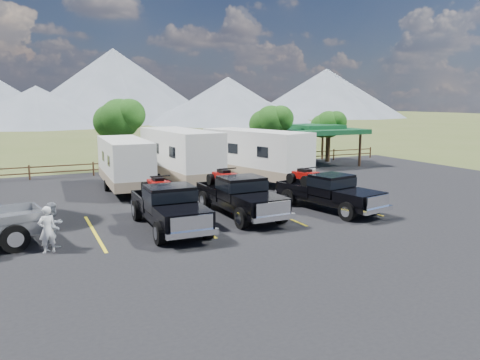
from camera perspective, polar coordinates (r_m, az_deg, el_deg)
name	(u,v)px	position (r m, az deg, el deg)	size (l,w,h in m)	color
ground	(280,242)	(17.35, 4.87, -7.51)	(320.00, 320.00, 0.00)	#485825
asphalt_lot	(244,222)	(19.90, 0.54, -5.16)	(44.00, 34.00, 0.04)	black
stall_lines	(235,216)	(20.77, -0.66, -4.46)	(12.12, 5.50, 0.01)	yellow
tree_ne_a	(271,122)	(35.85, 3.80, 7.04)	(3.11, 2.92, 4.76)	#312313
tree_ne_b	(328,125)	(39.92, 10.71, 6.65)	(2.77, 2.59, 4.27)	#312313
tree_north	(119,119)	(33.96, -14.53, 7.20)	(3.46, 3.24, 5.25)	#312313
rail_fence	(178,163)	(34.72, -7.59, 2.12)	(36.12, 0.12, 1.00)	brown
pavilion	(315,130)	(37.98, 9.16, 6.03)	(6.20, 6.20, 3.22)	brown
mountain_range	(20,88)	(120.34, -25.20, 10.08)	(209.00, 71.00, 20.00)	slate
rig_left	(168,205)	(18.92, -8.73, -3.03)	(2.16, 5.94, 1.98)	black
rig_center	(239,194)	(20.79, -0.11, -1.75)	(2.25, 6.01, 1.99)	black
rig_right	(328,191)	(22.24, 10.64, -1.29)	(2.93, 5.92, 1.89)	black
trailer_left	(125,164)	(27.23, -13.86, 1.92)	(2.46, 8.45, 2.93)	white
trailer_center	(180,156)	(28.66, -7.31, 2.92)	(3.04, 9.63, 3.33)	white
trailer_right	(256,156)	(28.86, 1.94, 2.97)	(4.37, 9.38, 3.27)	white
person_a	(47,230)	(17.03, -22.45, -5.61)	(0.58, 0.38, 1.60)	white
person_b	(54,226)	(17.32, -21.76, -5.22)	(0.81, 0.63, 1.66)	gray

